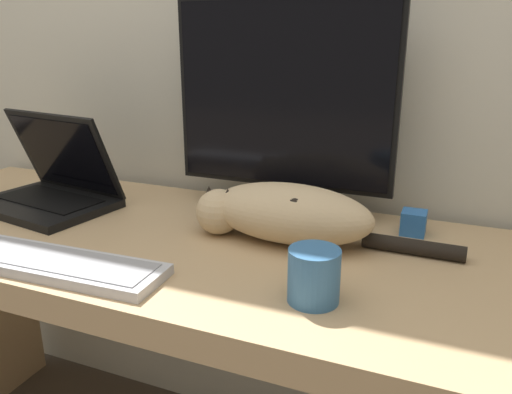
{
  "coord_description": "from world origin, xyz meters",
  "views": [
    {
      "loc": [
        0.55,
        -0.57,
        1.18
      ],
      "look_at": [
        0.2,
        0.28,
        0.88
      ],
      "focal_mm": 35.0,
      "sensor_mm": 36.0,
      "label": 1
    }
  ],
  "objects_px": {
    "monitor": "(283,106)",
    "laptop": "(51,188)",
    "external_keyboard": "(56,264)",
    "coffee_mug": "(314,276)",
    "cat": "(285,212)"
  },
  "relations": [
    {
      "from": "monitor",
      "to": "laptop",
      "type": "xyz_separation_m",
      "value": [
        -0.57,
        -0.17,
        -0.22
      ]
    },
    {
      "from": "monitor",
      "to": "external_keyboard",
      "type": "distance_m",
      "value": 0.6
    },
    {
      "from": "monitor",
      "to": "coffee_mug",
      "type": "xyz_separation_m",
      "value": [
        0.2,
        -0.39,
        -0.22
      ]
    },
    {
      "from": "monitor",
      "to": "external_keyboard",
      "type": "height_order",
      "value": "monitor"
    },
    {
      "from": "laptop",
      "to": "external_keyboard",
      "type": "bearing_deg",
      "value": -36.59
    },
    {
      "from": "external_keyboard",
      "to": "laptop",
      "type": "bearing_deg",
      "value": 132.1
    },
    {
      "from": "external_keyboard",
      "to": "coffee_mug",
      "type": "bearing_deg",
      "value": 6.09
    },
    {
      "from": "laptop",
      "to": "coffee_mug",
      "type": "distance_m",
      "value": 0.79
    },
    {
      "from": "coffee_mug",
      "to": "external_keyboard",
      "type": "bearing_deg",
      "value": -171.66
    },
    {
      "from": "external_keyboard",
      "to": "coffee_mug",
      "type": "xyz_separation_m",
      "value": [
        0.48,
        0.07,
        0.04
      ]
    },
    {
      "from": "laptop",
      "to": "coffee_mug",
      "type": "xyz_separation_m",
      "value": [
        0.76,
        -0.22,
        -0.0
      ]
    },
    {
      "from": "monitor",
      "to": "external_keyboard",
      "type": "relative_size",
      "value": 1.21
    },
    {
      "from": "cat",
      "to": "coffee_mug",
      "type": "height_order",
      "value": "cat"
    },
    {
      "from": "monitor",
      "to": "cat",
      "type": "relative_size",
      "value": 0.95
    },
    {
      "from": "coffee_mug",
      "to": "monitor",
      "type": "bearing_deg",
      "value": 116.6
    }
  ]
}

